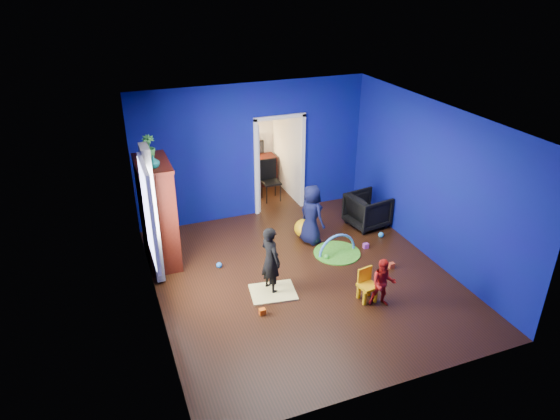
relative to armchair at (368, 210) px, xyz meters
name	(u,v)px	position (x,y,z in m)	size (l,w,h in m)	color
floor	(303,278)	(-2.05, -1.35, -0.35)	(5.00, 5.50, 0.01)	black
ceiling	(307,118)	(-2.05, -1.35, 2.55)	(5.00, 5.50, 0.01)	white
wall_back	(253,152)	(-2.05, 1.40, 1.10)	(5.00, 0.02, 2.90)	navy
wall_front	(398,297)	(-2.05, -4.10, 1.10)	(5.00, 0.02, 2.90)	navy
wall_left	(150,230)	(-4.55, -1.35, 1.10)	(0.02, 5.50, 2.90)	navy
wall_right	(432,183)	(0.45, -1.35, 1.10)	(0.02, 5.50, 2.90)	navy
alcove	(266,145)	(-1.45, 2.27, 0.90)	(1.00, 1.75, 2.50)	silver
armchair	(368,210)	(0.00, 0.00, 0.00)	(0.76, 0.78, 0.71)	black
child_black	(271,260)	(-2.71, -1.49, 0.24)	(0.44, 0.29, 1.20)	black
child_navy	(311,215)	(-1.40, -0.22, 0.25)	(0.59, 0.39, 1.22)	#0F163A
toddler_red	(383,283)	(-1.18, -2.52, 0.06)	(0.41, 0.32, 0.84)	red
vase	(153,162)	(-4.27, -0.15, 1.71)	(0.20, 0.20, 0.21)	#0D646E
potted_plant	(148,147)	(-4.27, 0.37, 1.81)	(0.22, 0.22, 0.40)	green
tv_armoire	(158,213)	(-4.27, 0.15, 0.63)	(0.58, 1.14, 1.96)	#3A1709
crt_tv	(160,211)	(-4.23, 0.15, 0.67)	(0.46, 0.70, 0.54)	silver
yellow_blanket	(273,292)	(-2.71, -1.59, -0.34)	(0.75, 0.60, 0.03)	#F2E07A
hopper_ball	(304,228)	(-1.45, 0.03, -0.16)	(0.38, 0.38, 0.38)	yellow
kid_chair	(368,287)	(-1.33, -2.32, -0.10)	(0.28, 0.28, 0.50)	yellow
play_mat	(337,253)	(-1.11, -0.82, -0.34)	(0.90, 0.90, 0.02)	#409822
toy_arch	(337,252)	(-1.11, -0.82, -0.33)	(0.80, 0.80, 0.05)	#3F8CD8
window_left	(148,214)	(-4.54, -1.00, 1.20)	(0.03, 0.95, 1.55)	white
curtain	(152,215)	(-4.42, -0.45, 0.90)	(0.14, 0.42, 2.40)	slate
doorway	(279,166)	(-1.45, 1.40, 0.70)	(1.16, 0.10, 2.10)	white
study_desk	(258,171)	(-1.45, 2.91, 0.02)	(0.88, 0.44, 0.75)	#3D140A
desk_monitor	(256,147)	(-1.45, 3.03, 0.60)	(0.40, 0.05, 0.32)	black
desk_lamp	(246,150)	(-1.73, 2.97, 0.58)	(0.14, 0.14, 0.14)	#FFD88C
folding_chair	(271,182)	(-1.45, 1.95, 0.11)	(0.40, 0.40, 0.92)	black
book_shelf	(255,104)	(-1.45, 3.02, 1.67)	(0.88, 0.24, 0.04)	white
toy_0	(391,265)	(-0.42, -1.63, -0.30)	(0.10, 0.08, 0.10)	#DD4D24
toy_1	(381,235)	(0.02, -0.56, -0.30)	(0.11, 0.11, 0.11)	#29A4EC
toy_2	(262,312)	(-3.06, -2.07, -0.30)	(0.10, 0.08, 0.10)	#FF5D0D
toy_3	(326,257)	(-1.40, -0.94, -0.30)	(0.11, 0.11, 0.11)	green
toy_4	(366,246)	(-0.50, -0.84, -0.30)	(0.10, 0.08, 0.10)	#C148B9
toy_5	(219,265)	(-3.36, -0.49, -0.30)	(0.11, 0.11, 0.11)	blue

